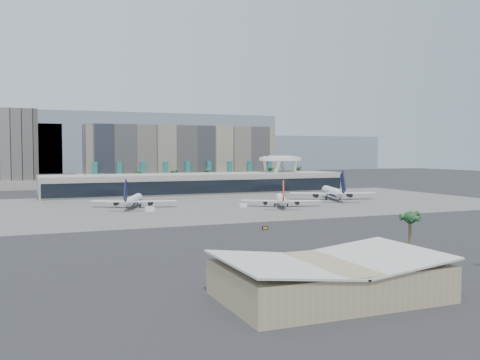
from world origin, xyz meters
name	(u,v)px	position (x,y,z in m)	size (l,w,h in m)	color
ground	(287,217)	(0.00, 0.00, 0.00)	(900.00, 900.00, 0.00)	#232326
apron_pad	(234,204)	(0.00, 55.00, 0.03)	(260.00, 130.00, 0.06)	#5B5B59
mountain_ridge	(128,147)	(27.88, 470.00, 29.89)	(680.00, 60.00, 70.00)	gray
hotel	(183,163)	(10.00, 174.41, 16.81)	(140.00, 30.00, 42.00)	gray
office_tower	(17,154)	(-95.00, 200.00, 22.94)	(30.00, 30.00, 52.00)	black
terminal	(198,183)	(0.00, 109.84, 6.52)	(170.00, 32.50, 14.50)	#B2A99D
saucer_structure	(280,161)	(55.00, 116.00, 18.45)	(26.00, 26.00, 21.89)	white
palm_row	(191,174)	(7.00, 145.00, 10.50)	(157.80, 2.80, 13.10)	brown
hangar_left	(329,279)	(-45.00, -102.00, 3.20)	(36.65, 22.60, 7.55)	tan
airliner_left	(133,200)	(-47.52, 54.54, 3.39)	(35.90, 37.06, 13.43)	white
airliner_centre	(281,200)	(14.33, 33.58, 3.22)	(33.61, 34.62, 12.75)	white
airliner_right	(333,192)	(54.49, 54.54, 4.00)	(42.77, 44.24, 15.84)	white
service_vehicle_a	(150,209)	(-44.09, 37.23, 0.95)	(3.88, 1.90, 1.90)	white
service_vehicle_b	(243,205)	(-2.33, 37.87, 0.83)	(3.23, 1.85, 1.66)	white
taxiway_sign	(265,228)	(-21.77, -26.82, 0.53)	(2.35, 1.01, 1.07)	black
near_palm_a	(410,224)	(-13.14, -84.02, 8.60)	(6.00, 6.00, 11.42)	brown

